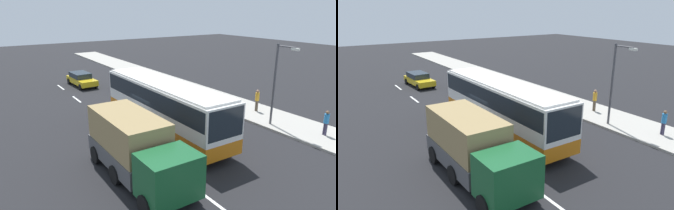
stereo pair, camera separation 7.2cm
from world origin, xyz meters
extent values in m
plane|color=black|center=(0.00, 0.00, 0.00)|extent=(120.00, 120.00, 0.00)
cube|color=#A8A399|center=(0.00, 8.72, 0.07)|extent=(80.00, 4.00, 0.15)
cube|color=white|center=(-15.94, -2.16, 0.00)|extent=(2.40, 0.16, 0.01)
cube|color=white|center=(-10.44, -2.16, 0.00)|extent=(2.40, 0.16, 0.01)
cube|color=white|center=(-3.04, -2.16, 0.00)|extent=(2.40, 0.16, 0.01)
cube|color=white|center=(2.99, -2.16, 0.00)|extent=(2.40, 0.16, 0.01)
cube|color=white|center=(9.02, -2.16, 0.00)|extent=(2.40, 0.16, 0.01)
cube|color=orange|center=(0.90, 0.30, 0.97)|extent=(11.90, 2.60, 0.85)
cube|color=white|center=(0.90, 0.30, 2.42)|extent=(11.90, 2.60, 2.05)
cube|color=black|center=(0.90, 0.30, 2.73)|extent=(11.66, 2.63, 1.13)
cube|color=black|center=(6.80, 0.30, 2.52)|extent=(0.12, 2.38, 1.64)
cube|color=white|center=(0.90, 0.30, 3.50)|extent=(11.43, 2.45, 0.12)
cylinder|color=black|center=(5.25, 1.54, 0.55)|extent=(1.10, 0.30, 1.10)
cylinder|color=black|center=(5.25, -0.94, 0.55)|extent=(1.10, 0.30, 1.10)
cylinder|color=black|center=(-2.65, 1.53, 0.55)|extent=(1.10, 0.30, 1.10)
cylinder|color=black|center=(-2.64, -0.95, 0.55)|extent=(1.10, 0.30, 1.10)
cylinder|color=black|center=(-3.85, 1.53, 0.55)|extent=(1.10, 0.30, 1.10)
cylinder|color=black|center=(-3.84, -0.95, 0.55)|extent=(1.10, 0.30, 1.10)
cube|color=#19592D|center=(8.01, -3.96, 1.46)|extent=(1.91, 2.47, 1.97)
cube|color=#4C4C4F|center=(4.23, -3.97, 0.93)|extent=(5.25, 2.47, 0.90)
cube|color=#997F51|center=(4.23, -3.97, 2.24)|extent=(5.04, 2.38, 1.72)
cylinder|color=black|center=(8.06, -2.78, 0.48)|extent=(0.96, 0.28, 0.96)
cylinder|color=black|center=(8.06, -5.14, 0.48)|extent=(0.96, 0.28, 0.96)
cylinder|color=black|center=(5.08, -2.79, 0.48)|extent=(0.96, 0.28, 0.96)
cylinder|color=black|center=(5.09, -5.15, 0.48)|extent=(0.96, 0.28, 0.96)
cylinder|color=black|center=(2.51, -2.80, 0.48)|extent=(0.96, 0.28, 0.96)
cylinder|color=black|center=(2.52, -5.16, 0.48)|extent=(0.96, 0.28, 0.96)
cube|color=#194799|center=(-10.98, 3.81, 0.61)|extent=(4.69, 1.73, 0.58)
cube|color=black|center=(-11.15, 3.81, 1.17)|extent=(2.58, 1.58, 0.55)
cylinder|color=black|center=(-9.29, 4.64, 0.32)|extent=(0.64, 0.20, 0.64)
cylinder|color=black|center=(-9.29, 3.00, 0.32)|extent=(0.64, 0.20, 0.64)
cylinder|color=black|center=(-12.68, 4.62, 0.32)|extent=(0.64, 0.20, 0.64)
cylinder|color=black|center=(-12.67, 2.99, 0.32)|extent=(0.64, 0.20, 0.64)
cube|color=gold|center=(-15.31, 0.00, 0.60)|extent=(4.78, 2.06, 0.56)
cube|color=#1E2833|center=(-15.71, -0.02, 1.14)|extent=(2.67, 1.80, 0.54)
cylinder|color=black|center=(-13.67, 0.96, 0.32)|extent=(0.65, 0.24, 0.64)
cylinder|color=black|center=(-13.57, -0.76, 0.32)|extent=(0.65, 0.24, 0.64)
cylinder|color=black|center=(-17.05, 0.76, 0.32)|extent=(0.65, 0.24, 0.64)
cylinder|color=black|center=(-16.95, -0.95, 0.32)|extent=(0.65, 0.24, 0.64)
cylinder|color=brown|center=(1.28, 8.89, 0.59)|extent=(0.14, 0.14, 0.88)
cylinder|color=brown|center=(1.44, 8.85, 0.59)|extent=(0.14, 0.14, 0.88)
cylinder|color=gold|center=(1.36, 8.87, 1.36)|extent=(0.32, 0.32, 0.66)
sphere|color=#9E7051|center=(1.36, 8.87, 1.80)|extent=(0.24, 0.24, 0.24)
cylinder|color=#38334C|center=(7.21, 8.80, 0.57)|extent=(0.14, 0.14, 0.83)
cylinder|color=#38334C|center=(7.36, 8.75, 0.57)|extent=(0.14, 0.14, 0.83)
cylinder|color=#2672B2|center=(7.29, 8.78, 1.29)|extent=(0.32, 0.32, 0.62)
sphere|color=brown|center=(7.29, 8.78, 1.72)|extent=(0.22, 0.22, 0.22)
cylinder|color=#47474C|center=(3.95, 7.46, 3.02)|extent=(0.16, 0.16, 5.74)
cylinder|color=#47474C|center=(4.62, 7.46, 5.74)|extent=(1.35, 0.10, 0.10)
cube|color=silver|center=(5.30, 7.46, 5.64)|extent=(0.50, 0.24, 0.16)
camera|label=1|loc=(17.77, -10.35, 8.20)|focal=33.62mm
camera|label=2|loc=(17.73, -10.41, 8.20)|focal=33.62mm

